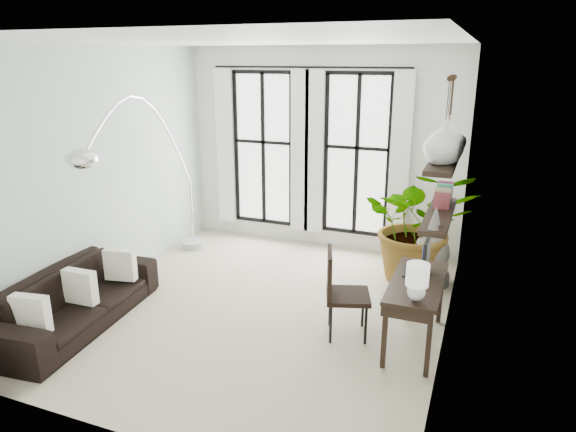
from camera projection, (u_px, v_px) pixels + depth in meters
The scene contains 16 objects.
floor at pixel (258, 307), 6.49m from camera, with size 5.00×5.00×0.00m, color #B4AD8F.
ceiling at pixel (253, 40), 5.54m from camera, with size 5.00×5.00×0.00m, color white.
wall_left at pixel (102, 169), 6.80m from camera, with size 5.00×5.00×0.00m, color #B4C8BD.
wall_right at pixel (456, 203), 5.23m from camera, with size 5.00×5.00×0.00m, color white.
wall_back at pixel (321, 150), 8.24m from camera, with size 4.50×4.50×0.00m, color white.
windows at pixel (308, 152), 8.26m from camera, with size 3.26×0.13×2.65m.
wall_shelves at pixel (442, 192), 5.13m from camera, with size 0.25×1.30×0.60m.
sofa at pixel (75, 299), 5.98m from camera, with size 2.24×0.88×0.65m, color black.
throw_pillows at pixel (80, 287), 5.89m from camera, with size 0.40×1.52×0.40m.
plant at pixel (418, 225), 7.07m from camera, with size 1.47×1.27×1.63m, color #2D7228.
desk at pixel (416, 287), 5.41m from camera, with size 0.54×1.27×1.14m.
desk_chair at pixel (340, 288), 5.69m from camera, with size 0.60×0.60×1.01m.
arc_lamp at pixel (144, 138), 6.68m from camera, with size 0.77×3.06×2.58m.
buddha at pixel (431, 256), 7.07m from camera, with size 0.54×0.54×0.96m.
vase_a at pixel (444, 143), 4.71m from camera, with size 0.37×0.37×0.38m, color white.
vase_b at pixel (447, 137), 5.07m from camera, with size 0.37×0.37×0.38m, color white.
Camera 1 is at (2.50, -5.31, 3.02)m, focal length 32.00 mm.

